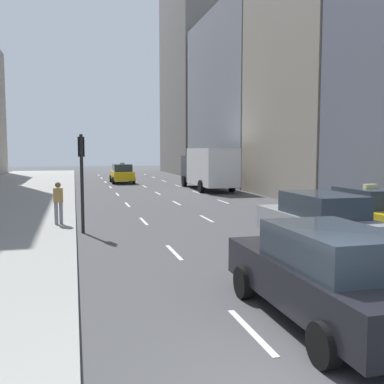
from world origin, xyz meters
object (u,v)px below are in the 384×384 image
(sedan_black_near, at_px, (318,222))
(traffic_light_pole, at_px, (82,167))
(box_truck, at_px, (208,167))
(sedan_silver_behind, at_px, (326,274))
(pedestrian_far_walking, at_px, (58,201))
(taxi_lead, at_px, (122,173))
(taxi_second, at_px, (366,212))

(sedan_black_near, relative_size, traffic_light_pole, 1.37)
(box_truck, distance_m, traffic_light_pole, 18.45)
(box_truck, bearing_deg, sedan_silver_behind, -102.26)
(box_truck, distance_m, pedestrian_far_walking, 17.94)
(traffic_light_pole, bearing_deg, sedan_black_near, -36.21)
(sedan_silver_behind, bearing_deg, pedestrian_far_walking, 113.39)
(sedan_silver_behind, xyz_separation_m, traffic_light_pole, (-3.95, 9.99, 1.53))
(sedan_black_near, bearing_deg, box_truck, 82.30)
(taxi_lead, height_order, box_truck, box_truck)
(taxi_lead, distance_m, pedestrian_far_walking, 23.60)
(taxi_second, xyz_separation_m, box_truck, (0.00, 19.11, 0.83))
(sedan_black_near, xyz_separation_m, sedan_silver_behind, (-2.80, -5.05, -0.02))
(taxi_second, relative_size, sedan_silver_behind, 0.89)
(box_truck, bearing_deg, taxi_lead, 123.30)
(sedan_black_near, xyz_separation_m, traffic_light_pole, (-6.75, 4.94, 1.51))
(sedan_silver_behind, bearing_deg, taxi_lead, 90.00)
(sedan_black_near, bearing_deg, traffic_light_pole, 143.79)
(sedan_black_near, xyz_separation_m, box_truck, (2.80, 20.71, 0.81))
(taxi_second, height_order, sedan_black_near, taxi_second)
(taxi_second, distance_m, sedan_silver_behind, 8.69)
(taxi_lead, xyz_separation_m, traffic_light_pole, (-3.95, -24.30, 1.53))
(taxi_second, bearing_deg, traffic_light_pole, 160.71)
(taxi_second, bearing_deg, sedan_black_near, -150.28)
(taxi_lead, distance_m, taxi_second, 28.20)
(taxi_lead, xyz_separation_m, sedan_black_near, (2.80, -29.24, 0.02))
(sedan_silver_behind, relative_size, box_truck, 0.59)
(taxi_second, distance_m, box_truck, 19.13)
(taxi_lead, relative_size, taxi_second, 1.00)
(sedan_black_near, distance_m, traffic_light_pole, 8.50)
(taxi_lead, xyz_separation_m, sedan_silver_behind, (-0.00, -34.28, -0.00))
(box_truck, bearing_deg, traffic_light_pole, -121.20)
(taxi_second, xyz_separation_m, traffic_light_pole, (-9.55, 3.34, 1.53))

